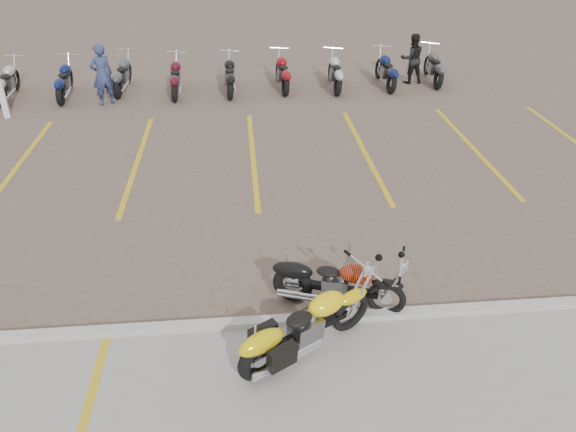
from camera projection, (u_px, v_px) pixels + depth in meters
name	position (u px, v px, depth m)	size (l,w,h in m)	color
ground	(262.00, 249.00, 9.90)	(100.00, 100.00, 0.00)	#715C50
curb	(269.00, 322.00, 8.16)	(60.00, 0.18, 0.12)	#ADAAA3
parking_stripes	(253.00, 156.00, 13.34)	(38.00, 5.50, 0.01)	gold
yellow_cruiser	(303.00, 329.00, 7.46)	(1.94, 1.25, 0.90)	black
flame_cruiser	(335.00, 285.00, 8.34)	(1.94, 0.80, 0.83)	black
person_a	(102.00, 75.00, 16.12)	(0.64, 0.42, 1.75)	navy
person_b	(412.00, 59.00, 17.98)	(0.76, 0.59, 1.57)	black
bollard	(3.00, 100.00, 15.33)	(0.15, 0.15, 1.00)	silver
bg_bike_row	(175.00, 74.00, 17.34)	(17.16, 2.01, 1.10)	black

